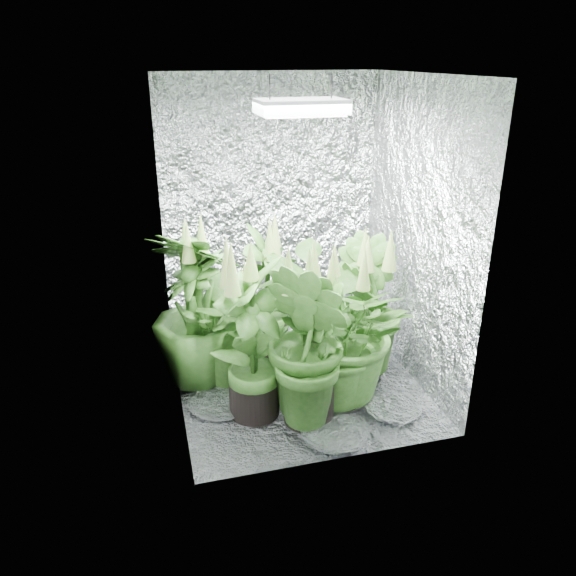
# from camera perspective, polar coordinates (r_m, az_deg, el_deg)

# --- Properties ---
(ground) EXTENTS (1.60, 1.60, 0.00)m
(ground) POSITION_cam_1_polar(r_m,az_deg,el_deg) (3.92, 1.08, -9.72)
(ground) COLOR silver
(ground) RESTS_ON ground
(walls) EXTENTS (1.62, 1.62, 2.00)m
(walls) POSITION_cam_1_polar(r_m,az_deg,el_deg) (3.49, 1.20, 4.27)
(walls) COLOR silver
(walls) RESTS_ON ground
(ceiling) EXTENTS (1.60, 1.60, 0.01)m
(ceiling) POSITION_cam_1_polar(r_m,az_deg,el_deg) (3.32, 1.35, 20.90)
(ceiling) COLOR silver
(ceiling) RESTS_ON walls
(grow_lamp) EXTENTS (0.50, 0.30, 0.22)m
(grow_lamp) POSITION_cam_1_polar(r_m,az_deg,el_deg) (3.33, 1.32, 17.90)
(grow_lamp) COLOR gray
(grow_lamp) RESTS_ON ceiling
(plant_a) EXTENTS (0.84, 0.84, 0.89)m
(plant_a) POSITION_cam_1_polar(r_m,az_deg,el_deg) (3.80, -5.75, -3.79)
(plant_a) COLOR black
(plant_a) RESTS_ON ground
(plant_b) EXTENTS (0.71, 0.71, 1.06)m
(plant_b) POSITION_cam_1_polar(r_m,az_deg,el_deg) (4.11, -2.04, -0.58)
(plant_b) COLOR black
(plant_b) RESTS_ON ground
(plant_c) EXTENTS (0.69, 0.69, 1.05)m
(plant_c) POSITION_cam_1_polar(r_m,az_deg,el_deg) (3.92, 7.86, -2.15)
(plant_c) COLOR black
(plant_c) RESTS_ON ground
(plant_d) EXTENTS (0.84, 0.84, 1.17)m
(plant_d) POSITION_cam_1_polar(r_m,az_deg,el_deg) (3.76, -9.24, -2.16)
(plant_d) COLOR black
(plant_d) RESTS_ON ground
(plant_e) EXTENTS (1.20, 1.20, 1.08)m
(plant_e) POSITION_cam_1_polar(r_m,az_deg,el_deg) (3.51, 5.57, -4.36)
(plant_e) COLOR black
(plant_e) RESTS_ON ground
(plant_f) EXTENTS (0.72, 0.72, 1.14)m
(plant_f) POSITION_cam_1_polar(r_m,az_deg,el_deg) (3.39, -3.60, -5.27)
(plant_f) COLOR black
(plant_f) RESTS_ON ground
(plant_g) EXTENTS (0.68, 0.68, 1.15)m
(plant_g) POSITION_cam_1_polar(r_m,az_deg,el_deg) (3.31, 2.23, -5.74)
(plant_g) COLOR black
(plant_g) RESTS_ON ground
(circulation_fan) EXTENTS (0.19, 0.34, 0.39)m
(circulation_fan) POSITION_cam_1_polar(r_m,az_deg,el_deg) (4.18, 8.03, -5.14)
(circulation_fan) COLOR black
(circulation_fan) RESTS_ON ground
(plant_label) EXTENTS (0.06, 0.05, 0.09)m
(plant_label) POSITION_cam_1_polar(r_m,az_deg,el_deg) (3.41, 3.41, -9.23)
(plant_label) COLOR white
(plant_label) RESTS_ON plant_g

